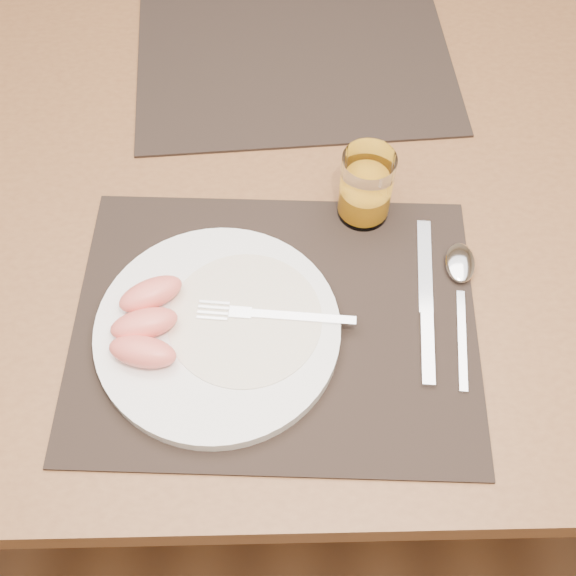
# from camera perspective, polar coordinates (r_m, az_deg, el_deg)

# --- Properties ---
(ground) EXTENTS (5.00, 5.00, 0.00)m
(ground) POSITION_cam_1_polar(r_m,az_deg,el_deg) (1.58, 0.01, -9.14)
(ground) COLOR brown
(ground) RESTS_ON ground
(table) EXTENTS (1.40, 0.90, 0.75)m
(table) POSITION_cam_1_polar(r_m,az_deg,el_deg) (1.00, 0.02, 5.85)
(table) COLOR brown
(table) RESTS_ON ground
(placemat_near) EXTENTS (0.47, 0.37, 0.00)m
(placemat_near) POSITION_cam_1_polar(r_m,az_deg,el_deg) (0.81, -1.03, -2.78)
(placemat_near) COLOR black
(placemat_near) RESTS_ON table
(placemat_far) EXTENTS (0.47, 0.38, 0.00)m
(placemat_far) POSITION_cam_1_polar(r_m,az_deg,el_deg) (1.10, 0.49, 17.77)
(placemat_far) COLOR black
(placemat_far) RESTS_ON table
(plate) EXTENTS (0.27, 0.27, 0.02)m
(plate) POSITION_cam_1_polar(r_m,az_deg,el_deg) (0.80, -5.57, -3.36)
(plate) COLOR white
(plate) RESTS_ON placemat_near
(plate_dressing) EXTENTS (0.17, 0.17, 0.00)m
(plate_dressing) POSITION_cam_1_polar(r_m,az_deg,el_deg) (0.79, -3.44, -2.40)
(plate_dressing) COLOR white
(plate_dressing) RESTS_ON plate
(fork) EXTENTS (0.18, 0.04, 0.00)m
(fork) POSITION_cam_1_polar(r_m,az_deg,el_deg) (0.79, -2.06, -2.09)
(fork) COLOR silver
(fork) RESTS_ON plate
(knife) EXTENTS (0.04, 0.22, 0.01)m
(knife) POSITION_cam_1_polar(r_m,az_deg,el_deg) (0.83, 10.88, -1.90)
(knife) COLOR silver
(knife) RESTS_ON placemat_near
(spoon) EXTENTS (0.04, 0.19, 0.01)m
(spoon) POSITION_cam_1_polar(r_m,az_deg,el_deg) (0.86, 13.46, 1.11)
(spoon) COLOR silver
(spoon) RESTS_ON placemat_near
(juice_glass) EXTENTS (0.06, 0.06, 0.10)m
(juice_glass) POSITION_cam_1_polar(r_m,az_deg,el_deg) (0.87, 6.15, 7.77)
(juice_glass) COLOR white
(juice_glass) RESTS_ON placemat_near
(grapefruit_wedges) EXTENTS (0.08, 0.13, 0.03)m
(grapefruit_wedges) POSITION_cam_1_polar(r_m,az_deg,el_deg) (0.79, -11.16, -2.70)
(grapefruit_wedges) COLOR #EC7260
(grapefruit_wedges) RESTS_ON plate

